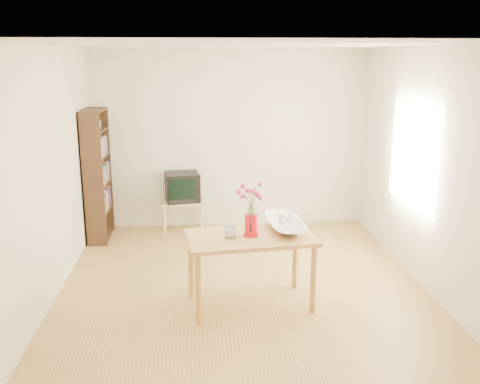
{
  "coord_description": "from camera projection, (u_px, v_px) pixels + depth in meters",
  "views": [
    {
      "loc": [
        -0.47,
        -5.52,
        2.5
      ],
      "look_at": [
        0.0,
        0.3,
        1.0
      ],
      "focal_mm": 40.0,
      "sensor_mm": 36.0,
      "label": 1
    }
  ],
  "objects": [
    {
      "name": "television",
      "position": [
        182.0,
        186.0,
        7.69
      ],
      "size": [
        0.53,
        0.5,
        0.41
      ],
      "rotation": [
        0.0,
        0.0,
        0.15
      ],
      "color": "black",
      "rests_on": "tv_stand"
    },
    {
      "name": "teacup_a",
      "position": [
        281.0,
        209.0,
        5.51
      ],
      "size": [
        0.11,
        0.11,
        0.07
      ],
      "primitive_type": "imported",
      "rotation": [
        0.0,
        0.0,
        0.88
      ],
      "color": "white",
      "rests_on": "bowl"
    },
    {
      "name": "pitcher",
      "position": [
        251.0,
        226.0,
        5.32
      ],
      "size": [
        0.14,
        0.22,
        0.22
      ],
      "rotation": [
        0.0,
        0.0,
        -0.11
      ],
      "color": "red",
      "rests_on": "table"
    },
    {
      "name": "flowers",
      "position": [
        251.0,
        199.0,
        5.25
      ],
      "size": [
        0.25,
        0.25,
        0.35
      ],
      "primitive_type": null,
      "color": "#E23584",
      "rests_on": "pitcher"
    },
    {
      "name": "table",
      "position": [
        250.0,
        244.0,
        5.36
      ],
      "size": [
        1.34,
        0.87,
        0.75
      ],
      "rotation": [
        0.0,
        0.0,
        0.12
      ],
      "color": "#B27F3D",
      "rests_on": "ground"
    },
    {
      "name": "bookshelf",
      "position": [
        98.0,
        180.0,
        7.33
      ],
      "size": [
        0.28,
        0.7,
        1.8
      ],
      "color": "black",
      "rests_on": "ground"
    },
    {
      "name": "room",
      "position": [
        245.0,
        171.0,
        5.67
      ],
      "size": [
        4.5,
        4.5,
        4.5
      ],
      "color": "olive",
      "rests_on": "ground"
    },
    {
      "name": "mug",
      "position": [
        230.0,
        232.0,
        5.29
      ],
      "size": [
        0.19,
        0.19,
        0.11
      ],
      "primitive_type": "imported",
      "rotation": [
        0.0,
        0.0,
        3.97
      ],
      "color": "white",
      "rests_on": "table"
    },
    {
      "name": "teacup_b",
      "position": [
        289.0,
        209.0,
        5.54
      ],
      "size": [
        0.09,
        0.09,
        0.06
      ],
      "primitive_type": "imported",
      "rotation": [
        0.0,
        0.0,
        2.07
      ],
      "color": "white",
      "rests_on": "bowl"
    },
    {
      "name": "tv_stand",
      "position": [
        183.0,
        205.0,
        7.74
      ],
      "size": [
        0.6,
        0.45,
        0.46
      ],
      "color": "tan",
      "rests_on": "ground"
    },
    {
      "name": "bowl",
      "position": [
        285.0,
        205.0,
        5.5
      ],
      "size": [
        0.58,
        0.58,
        0.51
      ],
      "primitive_type": "imported",
      "rotation": [
        0.0,
        0.0,
        0.07
      ],
      "color": "white",
      "rests_on": "table"
    }
  ]
}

